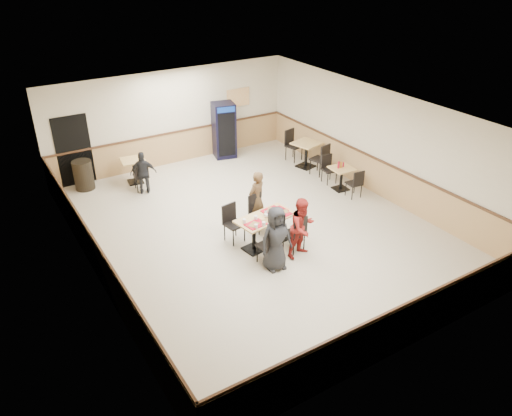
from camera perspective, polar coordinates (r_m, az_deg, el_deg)
ground at (r=12.65m, az=-0.09°, el=-2.29°), size 10.00×10.00×0.00m
room_shell at (r=15.17m, az=0.56°, el=5.59°), size 10.00×10.00×10.00m
main_table at (r=11.73m, az=1.08°, el=-2.10°), size 1.50×0.91×0.76m
main_chairs at (r=11.72m, az=0.89°, el=-2.29°), size 1.48×1.82×0.96m
diner_woman_left at (r=10.80m, az=2.29°, el=-3.51°), size 0.77×0.53×1.51m
diner_woman_right at (r=11.30m, az=5.31°, el=-2.24°), size 0.79×0.67×1.44m
diner_man_opposite at (r=12.45m, az=0.06°, el=1.04°), size 0.62×0.50×1.47m
lone_diner at (r=14.50m, az=-12.75°, el=3.94°), size 0.79×0.54×1.25m
tabletop_clutter at (r=11.59m, az=1.45°, el=-0.94°), size 1.27×0.74×0.12m
side_table_near at (r=14.62m, az=9.75°, el=3.72°), size 0.68×0.68×0.68m
side_table_near_chair_south at (r=14.27m, az=11.15°, el=2.85°), size 0.43×0.43×0.86m
side_table_near_chair_north at (r=15.00m, az=8.40°, el=4.39°), size 0.43×0.43×0.86m
side_table_far at (r=15.96m, az=5.77°, el=6.52°), size 0.93×0.93×0.82m
side_table_far_chair_south at (r=15.50m, az=7.23°, el=5.64°), size 0.59×0.59×1.04m
side_table_far_chair_north at (r=16.46m, az=4.38°, el=7.17°), size 0.59×0.59×1.04m
condiment_caddy at (r=14.51m, az=9.63°, el=4.90°), size 0.23×0.06×0.20m
back_table at (r=15.28m, az=-13.78°, el=4.55°), size 0.78×0.78×0.73m
back_table_chair_lone at (r=14.77m, az=-13.01°, el=3.70°), size 0.49×0.49×0.93m
pepsi_cooler at (r=16.63m, az=-3.68°, el=8.86°), size 0.83×0.83×1.82m
trash_bin at (r=15.30m, az=-19.12°, el=3.58°), size 0.55×0.55×0.87m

